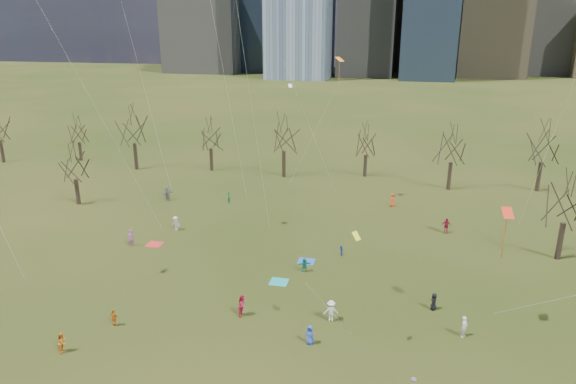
% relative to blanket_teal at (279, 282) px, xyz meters
% --- Properties ---
extents(ground, '(500.00, 500.00, 0.00)m').
position_rel_blanket_teal_xyz_m(ground, '(-0.24, -7.21, -0.01)').
color(ground, black).
rests_on(ground, ground).
extents(bare_tree_row, '(113.04, 29.80, 9.50)m').
position_rel_blanket_teal_xyz_m(bare_tree_row, '(-0.33, 30.01, 6.10)').
color(bare_tree_row, black).
rests_on(bare_tree_row, ground).
extents(blanket_teal, '(1.60, 1.50, 0.03)m').
position_rel_blanket_teal_xyz_m(blanket_teal, '(0.00, 0.00, 0.00)').
color(blanket_teal, teal).
rests_on(blanket_teal, ground).
extents(blanket_navy, '(1.60, 1.50, 0.03)m').
position_rel_blanket_teal_xyz_m(blanket_navy, '(1.61, 4.69, 0.00)').
color(blanket_navy, '#264EB3').
rests_on(blanket_navy, ground).
extents(blanket_crimson, '(1.60, 1.50, 0.03)m').
position_rel_blanket_teal_xyz_m(blanket_crimson, '(-14.78, 5.17, 0.00)').
color(blanket_crimson, red).
rests_on(blanket_crimson, ground).
extents(person_0, '(0.82, 0.63, 1.49)m').
position_rel_blanket_teal_xyz_m(person_0, '(4.43, -8.63, 0.73)').
color(person_0, '#2A48B9').
rests_on(person_0, ground).
extents(person_1, '(0.65, 0.73, 1.67)m').
position_rel_blanket_teal_xyz_m(person_1, '(15.39, -5.20, 0.82)').
color(person_1, white).
rests_on(person_1, ground).
extents(person_2, '(0.82, 0.98, 1.81)m').
position_rel_blanket_teal_xyz_m(person_2, '(-1.48, -6.04, 0.89)').
color(person_2, '#B81A39').
rests_on(person_2, ground).
extents(person_3, '(0.50, 0.72, 1.02)m').
position_rel_blanket_teal_xyz_m(person_3, '(11.69, -12.16, 0.50)').
color(person_3, slate).
rests_on(person_3, ground).
extents(person_4, '(0.86, 0.44, 1.41)m').
position_rel_blanket_teal_xyz_m(person_4, '(-10.67, -9.63, 0.69)').
color(person_4, '#CB6B16').
rests_on(person_4, ground).
extents(person_5, '(1.38, 0.85, 1.41)m').
position_rel_blanket_teal_xyz_m(person_5, '(1.85, 2.55, 0.69)').
color(person_5, '#1C7E67').
rests_on(person_5, ground).
extents(person_6, '(0.75, 0.86, 1.47)m').
position_rel_blanket_teal_xyz_m(person_6, '(13.38, -1.78, 0.72)').
color(person_6, black).
rests_on(person_6, ground).
extents(person_7, '(0.63, 0.77, 1.83)m').
position_rel_blanket_teal_xyz_m(person_7, '(-16.97, 4.32, 0.90)').
color(person_7, '#AA55A3').
rests_on(person_7, ground).
extents(person_8, '(0.55, 0.62, 1.07)m').
position_rel_blanket_teal_xyz_m(person_8, '(4.76, 6.71, 0.52)').
color(person_8, '#232F9A').
rests_on(person_8, ground).
extents(person_9, '(1.22, 0.95, 1.66)m').
position_rel_blanket_teal_xyz_m(person_9, '(-14.23, 9.36, 0.82)').
color(person_9, silver).
rests_on(person_9, ground).
extents(person_10, '(1.06, 0.49, 1.78)m').
position_rel_blanket_teal_xyz_m(person_10, '(15.38, 15.19, 0.87)').
color(person_10, '#A81834').
rests_on(person_10, ground).
extents(person_11, '(1.36, 1.76, 1.86)m').
position_rel_blanket_teal_xyz_m(person_11, '(-19.64, 18.71, 0.91)').
color(person_11, slate).
rests_on(person_11, ground).
extents(person_12, '(0.91, 1.02, 1.75)m').
position_rel_blanket_teal_xyz_m(person_12, '(9.30, 22.78, 0.86)').
color(person_12, '#E85019').
rests_on(person_12, ground).
extents(person_13, '(0.51, 0.63, 1.50)m').
position_rel_blanket_teal_xyz_m(person_13, '(-11.41, 19.45, 0.73)').
color(person_13, '#176B32').
rests_on(person_13, ground).
extents(person_14, '(0.71, 0.84, 1.55)m').
position_rel_blanket_teal_xyz_m(person_14, '(-12.43, -13.42, 0.76)').
color(person_14, orange).
rests_on(person_14, ground).
extents(person_15, '(1.27, 0.94, 1.77)m').
position_rel_blanket_teal_xyz_m(person_15, '(5.47, -5.28, 0.87)').
color(person_15, silver).
rests_on(person_15, ground).
extents(kites_airborne, '(54.97, 42.00, 33.70)m').
position_rel_blanket_teal_xyz_m(kites_airborne, '(1.35, 8.69, 14.64)').
color(kites_airborne, gold).
rests_on(kites_airborne, ground).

